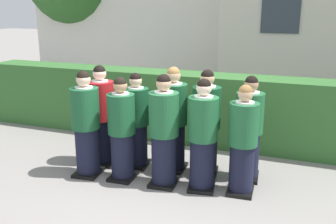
# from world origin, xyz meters

# --- Properties ---
(ground_plane) EXTENTS (60.00, 60.00, 0.00)m
(ground_plane) POSITION_xyz_m (0.00, 0.00, 0.00)
(ground_plane) COLOR gray
(student_front_row_0) EXTENTS (0.43, 0.54, 1.67)m
(student_front_row_0) POSITION_xyz_m (-1.22, -0.11, 0.79)
(student_front_row_0) COLOR black
(student_front_row_0) RESTS_ON ground
(student_front_row_1) EXTENTS (0.41, 0.47, 1.60)m
(student_front_row_1) POSITION_xyz_m (-0.63, -0.06, 0.76)
(student_front_row_1) COLOR black
(student_front_row_1) RESTS_ON ground
(student_front_row_2) EXTENTS (0.44, 0.54, 1.68)m
(student_front_row_2) POSITION_xyz_m (0.04, -0.02, 0.80)
(student_front_row_2) COLOR black
(student_front_row_2) RESTS_ON ground
(student_front_row_3) EXTENTS (0.45, 0.55, 1.64)m
(student_front_row_3) POSITION_xyz_m (0.60, 0.05, 0.78)
(student_front_row_3) COLOR black
(student_front_row_3) RESTS_ON ground
(student_front_row_4) EXTENTS (0.41, 0.51, 1.58)m
(student_front_row_4) POSITION_xyz_m (1.17, 0.12, 0.75)
(student_front_row_4) COLOR black
(student_front_row_4) RESTS_ON ground
(student_in_red_blazer) EXTENTS (0.44, 0.52, 1.67)m
(student_in_red_blazer) POSITION_xyz_m (-1.23, 0.38, 0.80)
(student_in_red_blazer) COLOR black
(student_in_red_blazer) RESTS_ON ground
(student_rear_row_1) EXTENTS (0.41, 0.52, 1.58)m
(student_rear_row_1) POSITION_xyz_m (-0.63, 0.45, 0.75)
(student_rear_row_1) COLOR black
(student_rear_row_1) RESTS_ON ground
(student_rear_row_2) EXTENTS (0.44, 0.54, 1.70)m
(student_rear_row_2) POSITION_xyz_m (-0.01, 0.53, 0.81)
(student_rear_row_2) COLOR black
(student_rear_row_2) RESTS_ON ground
(student_rear_row_3) EXTENTS (0.45, 0.55, 1.68)m
(student_rear_row_3) POSITION_xyz_m (0.52, 0.55, 0.80)
(student_rear_row_3) COLOR black
(student_rear_row_3) RESTS_ON ground
(student_rear_row_4) EXTENTS (0.42, 0.53, 1.62)m
(student_rear_row_4) POSITION_xyz_m (1.16, 0.62, 0.77)
(student_rear_row_4) COLOR black
(student_rear_row_4) RESTS_ON ground
(hedge) EXTENTS (9.40, 0.70, 1.34)m
(hedge) POSITION_xyz_m (0.00, 1.97, 0.67)
(hedge) COLOR #33662D
(hedge) RESTS_ON ground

